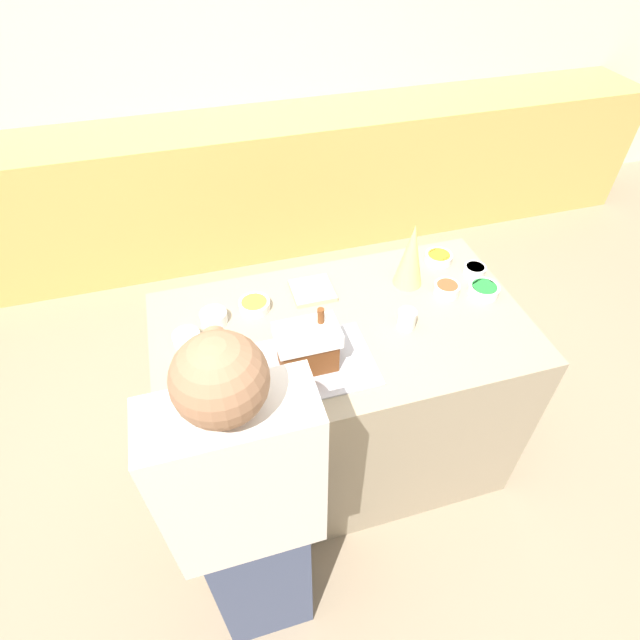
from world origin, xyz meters
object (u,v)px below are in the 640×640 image
Objects in this scene: candy_bowl_center_rear at (214,317)px; person at (251,520)px; gingerbread_house at (308,347)px; cookbook at (312,291)px; candy_bowl_beside_tree at (187,338)px; mug at (407,319)px; candy_bowl_far_left at (438,257)px; baking_tray at (308,365)px; candy_bowl_front_corner at (447,289)px; candy_bowl_near_tray_right at (475,270)px; candy_bowl_behind_tray at (484,290)px; decorative_tree at (411,255)px; candy_bowl_far_right at (254,305)px.

person is at bearing -90.59° from candy_bowl_center_rear.
gingerbread_house reaches higher than cookbook.
candy_bowl_beside_tree is 1.31× the size of mug.
baking_tray is at bearing -148.78° from candy_bowl_far_left.
candy_bowl_front_corner is at bearing -107.46° from candy_bowl_far_left.
candy_bowl_near_tray_right is at bearing -0.68° from candy_bowl_center_rear.
baking_tray is 0.56m from person.
baking_tray is 0.10m from gingerbread_house.
candy_bowl_beside_tree reaches higher than candy_bowl_near_tray_right.
cookbook is at bearing 174.09° from candy_bowl_near_tray_right.
candy_bowl_front_corner is 0.28m from mug.
candy_bowl_near_tray_right is 0.13m from candy_bowl_behind_tray.
decorative_tree is 0.21m from candy_bowl_front_corner.
candy_bowl_front_corner is at bearing 18.99° from baking_tray.
candy_bowl_front_corner is (0.66, 0.23, 0.02)m from baking_tray.
candy_bowl_center_rear is (-1.13, 0.01, 0.00)m from candy_bowl_near_tray_right.
gingerbread_house is at bearing -70.30° from candy_bowl_far_right.
candy_bowl_far_left is (0.07, 0.21, -0.01)m from candy_bowl_front_corner.
candy_bowl_front_corner reaches higher than cookbook.
candy_bowl_far_left is 1.03m from candy_bowl_center_rear.
candy_bowl_center_rear is at bearing 179.32° from candy_bowl_near_tray_right.
candy_bowl_near_tray_right is at bearing 76.93° from candy_bowl_behind_tray.
mug is (0.55, -0.27, 0.02)m from candy_bowl_far_right.
baking_tray is at bearing -161.01° from candy_bowl_front_corner.
cookbook is at bearing 163.19° from candy_bowl_front_corner.
candy_bowl_center_rear reaches higher than baking_tray.
candy_bowl_front_corner reaches higher than candy_bowl_far_right.
candy_bowl_front_corner is 0.20m from candy_bowl_near_tray_right.
candy_bowl_front_corner is 0.07× the size of person.
gingerbread_house is 2.25× the size of candy_bowl_front_corner.
candy_bowl_beside_tree is at bearing -176.69° from candy_bowl_near_tray_right.
person reaches higher than baking_tray.
gingerbread_house reaches higher than candy_bowl_near_tray_right.
candy_bowl_far_left is at bearing 107.61° from candy_bowl_behind_tray.
decorative_tree is 0.33m from candy_bowl_near_tray_right.
mug is at bearing -18.37° from candy_bowl_center_rear.
decorative_tree is at bearing 5.86° from candy_bowl_beside_tree.
candy_bowl_beside_tree is at bearing 149.24° from baking_tray.
gingerbread_house is 0.15× the size of person.
baking_tray is 0.30× the size of person.
person reaches higher than gingerbread_house.
person reaches higher than candy_bowl_center_rear.
candy_bowl_behind_tray is 0.74× the size of cookbook.
cookbook is 0.11× the size of person.
candy_bowl_near_tray_right is (0.84, 0.31, -0.08)m from gingerbread_house.
decorative_tree is at bearing 65.69° from mug.
decorative_tree is 2.73× the size of candy_bowl_front_corner.
baking_tray is 0.43m from mug.
mug reaches higher than candy_bowl_center_rear.
candy_bowl_behind_tray is 1.61× the size of mug.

